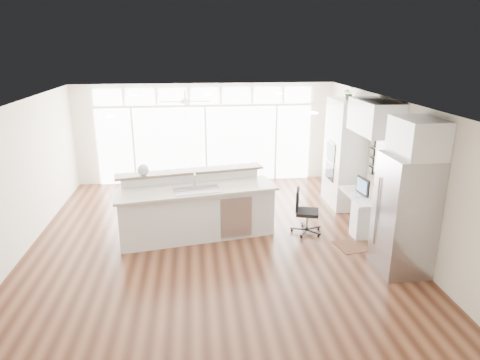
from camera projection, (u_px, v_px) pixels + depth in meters
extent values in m
cube|color=#3D1F13|center=(214.00, 243.00, 8.34)|extent=(7.00, 8.00, 0.02)
cube|color=white|center=(211.00, 103.00, 7.51)|extent=(7.00, 8.00, 0.02)
cube|color=silver|center=(206.00, 133.00, 11.71)|extent=(7.00, 0.04, 2.70)
cube|color=silver|center=(232.00, 298.00, 4.13)|extent=(7.00, 0.04, 2.70)
cube|color=silver|center=(15.00, 183.00, 7.56)|extent=(0.04, 8.00, 2.70)
cube|color=silver|center=(393.00, 171.00, 8.28)|extent=(0.04, 8.00, 2.70)
cube|color=white|center=(206.00, 145.00, 11.74)|extent=(5.80, 0.06, 2.08)
cube|color=white|center=(205.00, 96.00, 11.34)|extent=(5.90, 0.06, 0.40)
cube|color=silver|center=(385.00, 157.00, 8.50)|extent=(0.04, 0.85, 0.85)
cube|color=white|center=(185.00, 97.00, 10.18)|extent=(1.16, 1.16, 0.32)
cube|color=white|center=(211.00, 103.00, 7.71)|extent=(3.40, 3.00, 0.02)
cube|color=white|center=(345.00, 153.00, 9.98)|extent=(0.64, 1.20, 2.50)
cube|color=white|center=(364.00, 212.00, 8.82)|extent=(0.72, 1.30, 0.76)
cube|color=white|center=(375.00, 117.00, 8.23)|extent=(0.64, 1.30, 0.64)
cube|color=#A4A4A8|center=(405.00, 215.00, 7.07)|extent=(0.76, 0.90, 2.00)
cube|color=white|center=(418.00, 137.00, 6.68)|extent=(0.64, 0.90, 0.60)
cube|color=black|center=(372.00, 156.00, 9.13)|extent=(0.06, 0.22, 0.80)
cube|color=white|center=(196.00, 207.00, 8.42)|extent=(3.29, 1.73, 1.24)
cube|color=#351B10|center=(357.00, 245.00, 8.21)|extent=(0.90, 0.72, 0.01)
cube|color=black|center=(307.00, 212.00, 8.63)|extent=(0.58, 0.56, 0.92)
sphere|color=silver|center=(143.00, 170.00, 8.31)|extent=(0.28, 0.28, 0.23)
cube|color=black|center=(363.00, 186.00, 8.64)|extent=(0.14, 0.47, 0.39)
cube|color=white|center=(354.00, 195.00, 8.68)|extent=(0.12, 0.32, 0.02)
imported|color=#295524|center=(349.00, 95.00, 9.57)|extent=(0.28, 0.31, 0.22)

